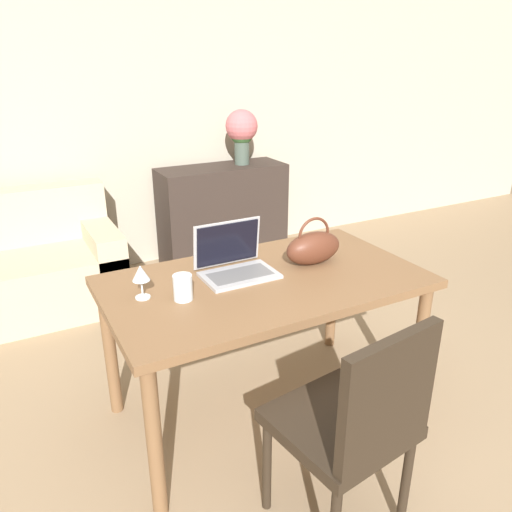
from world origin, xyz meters
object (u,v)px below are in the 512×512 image
object	(u,v)px
laptop	(234,260)
drinking_glass	(183,287)
chair	(355,421)
handbag	(313,247)
flower_vase	(242,130)
wine_glass	(141,275)

from	to	relation	value
laptop	drinking_glass	size ratio (longest dim) A/B	3.08
drinking_glass	chair	bearing A→B (deg)	-65.10
handbag	flower_vase	distance (m)	2.01
chair	wine_glass	distance (m)	1.02
chair	drinking_glass	world-z (taller)	chair
wine_glass	flower_vase	xyz separation A→B (m)	(1.42, 1.88, 0.27)
flower_vase	chair	bearing A→B (deg)	-108.92
chair	flower_vase	distance (m)	2.93
laptop	wine_glass	xyz separation A→B (m)	(-0.46, -0.06, 0.04)
laptop	handbag	world-z (taller)	handbag
drinking_glass	flower_vase	xyz separation A→B (m)	(1.27, 1.97, 0.32)
flower_vase	drinking_glass	bearing A→B (deg)	-122.81
laptop	chair	bearing A→B (deg)	-87.95
chair	laptop	world-z (taller)	laptop
laptop	wine_glass	distance (m)	0.46
handbag	laptop	bearing A→B (deg)	167.83
laptop	flower_vase	world-z (taller)	flower_vase
flower_vase	handbag	bearing A→B (deg)	-106.67
drinking_glass	flower_vase	world-z (taller)	flower_vase
drinking_glass	handbag	xyz separation A→B (m)	(0.70, 0.07, 0.03)
drinking_glass	handbag	size ratio (longest dim) A/B	0.37
laptop	handbag	xyz separation A→B (m)	(0.39, -0.08, 0.02)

